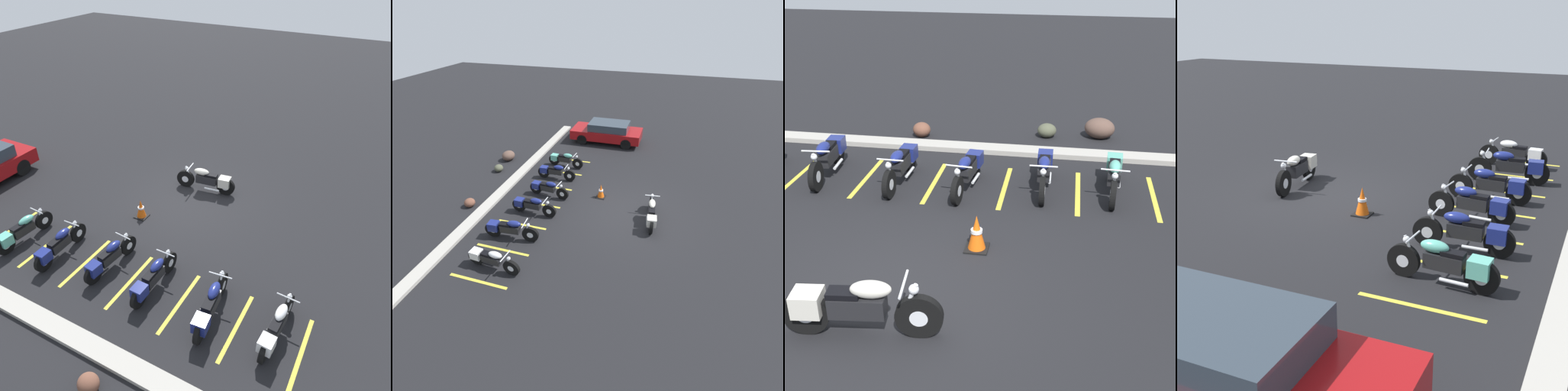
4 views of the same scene
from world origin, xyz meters
TOP-DOWN VIEW (x-y plane):
  - ground at (0.00, 0.00)m, footprint 60.00×60.00m
  - motorcycle_cream_featured at (-0.29, -0.91)m, footprint 2.18×0.66m
  - parked_bike_0 at (-4.38, 3.91)m, footprint 0.56×1.98m
  - parked_bike_1 at (-2.83, 4.10)m, footprint 0.61×2.12m
  - parked_bike_2 at (-1.12, 3.98)m, footprint 0.56×2.00m
  - parked_bike_3 at (0.35, 3.91)m, footprint 0.56×1.95m
  - parked_bike_4 at (1.93, 4.18)m, footprint 0.55×1.97m
  - parked_bike_5 at (3.37, 4.21)m, footprint 0.55×1.97m
  - concrete_curb at (0.00, 6.08)m, footprint 18.00×0.50m
  - landscape_rock_2 at (-1.44, 6.82)m, footprint 0.59×0.58m
  - traffic_cone at (0.96, 1.51)m, footprint 0.40×0.40m
  - stall_line_0 at (-5.04, 4.04)m, footprint 0.10×2.10m
  - stall_line_1 at (-3.50, 4.04)m, footprint 0.10×2.10m
  - stall_line_2 at (-1.96, 4.04)m, footprint 0.10×2.10m
  - stall_line_3 at (-0.42, 4.04)m, footprint 0.10×2.10m
  - stall_line_4 at (1.12, 4.04)m, footprint 0.10×2.10m
  - stall_line_5 at (2.66, 4.04)m, footprint 0.10×2.10m
  - stall_line_6 at (4.20, 4.04)m, footprint 0.10×2.10m

SIDE VIEW (x-z plane):
  - ground at x=0.00m, z-range 0.00..0.00m
  - stall_line_0 at x=-5.04m, z-range 0.00..0.00m
  - stall_line_1 at x=-3.50m, z-range 0.00..0.00m
  - stall_line_2 at x=-1.96m, z-range 0.00..0.00m
  - stall_line_3 at x=-0.42m, z-range 0.00..0.00m
  - stall_line_4 at x=1.12m, z-range 0.00..0.00m
  - stall_line_5 at x=2.66m, z-range 0.00..0.00m
  - stall_line_6 at x=4.20m, z-range 0.00..0.00m
  - concrete_curb at x=0.00m, z-range 0.00..0.12m
  - landscape_rock_2 at x=-1.44m, z-range 0.00..0.39m
  - traffic_cone at x=0.96m, z-range -0.02..0.63m
  - parked_bike_3 at x=0.35m, z-range 0.02..0.79m
  - parked_bike_5 at x=3.37m, z-range 0.02..0.80m
  - parked_bike_4 at x=1.93m, z-range 0.02..0.80m
  - parked_bike_0 at x=-4.38m, z-range 0.02..0.80m
  - parked_bike_2 at x=-1.12m, z-range 0.02..0.81m
  - parked_bike_1 at x=-2.83m, z-range 0.03..0.86m
  - motorcycle_cream_featured at x=-0.29m, z-range 0.03..0.89m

